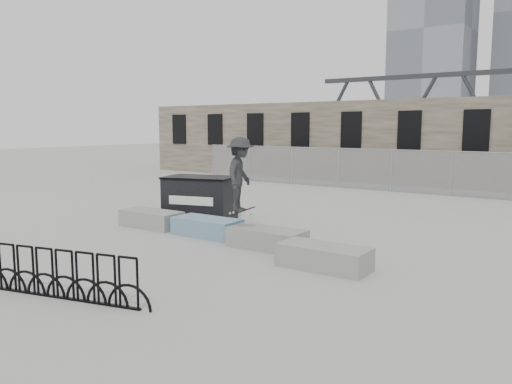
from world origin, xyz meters
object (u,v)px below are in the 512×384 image
(bike_rack, at_px, (35,272))
(planter_far_left, at_px, (151,218))
(dumpster, at_px, (200,198))
(planter_center_left, at_px, (207,226))
(planter_offset, at_px, (324,256))
(skateboarder, at_px, (240,174))
(planter_center_right, at_px, (267,237))

(bike_rack, bearing_deg, planter_far_left, 117.15)
(planter_far_left, bearing_deg, dumpster, 71.05)
(planter_far_left, relative_size, dumpster, 0.79)
(planter_center_left, bearing_deg, planter_offset, -14.25)
(planter_offset, bearing_deg, skateboarder, 167.35)
(planter_center_left, bearing_deg, planter_center_right, -6.22)
(dumpster, xyz_separation_m, skateboarder, (3.20, -2.10, 1.14))
(planter_far_left, height_order, planter_offset, same)
(planter_far_left, relative_size, bike_rack, 0.42)
(skateboarder, bearing_deg, planter_center_right, -90.51)
(skateboarder, bearing_deg, dumpster, 37.51)
(planter_offset, relative_size, dumpster, 0.79)
(planter_far_left, bearing_deg, planter_center_right, -3.02)
(planter_offset, distance_m, dumpster, 6.51)
(planter_center_left, height_order, planter_offset, same)
(planter_center_right, xyz_separation_m, planter_offset, (2.04, -0.83, 0.00))
(planter_center_right, height_order, skateboarder, skateboarder)
(planter_offset, bearing_deg, planter_center_right, 157.72)
(planter_far_left, relative_size, planter_center_left, 1.00)
(planter_center_right, bearing_deg, dumpster, 154.19)
(planter_offset, height_order, skateboarder, skateboarder)
(planter_far_left, height_order, bike_rack, bike_rack)
(planter_offset, height_order, bike_rack, bike_rack)
(planter_far_left, distance_m, planter_offset, 6.55)
(bike_rack, distance_m, skateboarder, 5.44)
(planter_center_left, height_order, skateboarder, skateboarder)
(bike_rack, bearing_deg, planter_offset, 51.92)
(planter_center_right, distance_m, planter_offset, 2.20)
(skateboarder, bearing_deg, bike_rack, 151.27)
(planter_center_left, xyz_separation_m, bike_rack, (0.65, -5.64, 0.16))
(planter_offset, xyz_separation_m, bike_rack, (-3.58, -4.56, 0.16))
(planter_offset, bearing_deg, planter_center_left, 165.75)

